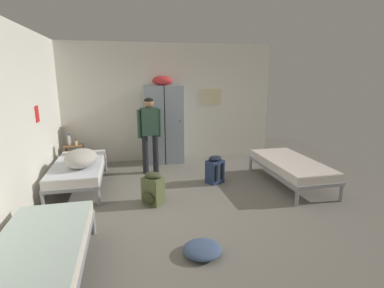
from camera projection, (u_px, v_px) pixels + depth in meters
The scene contains 14 objects.
ground_plane at pixel (196, 202), 4.94m from camera, with size 8.73×8.73×0.00m, color slate.
room_backdrop at pixel (113, 111), 5.61m from camera, with size 5.22×5.52×2.83m.
locker_bank at pixel (163, 123), 6.99m from camera, with size 0.90×0.55×2.07m.
shelf_unit at pixel (74, 155), 6.55m from camera, with size 0.38×0.30×0.57m.
bed_left_rear at pixel (78, 168), 5.51m from camera, with size 0.90×1.90×0.49m.
bed_left_front at pixel (38, 252), 2.92m from camera, with size 0.90×1.90×0.49m.
bed_right at pixel (291, 165), 5.68m from camera, with size 0.90×1.90×0.49m.
bedding_heap at pixel (81, 158), 5.23m from camera, with size 0.56×0.78×0.31m.
person_traveler at pixel (150, 129), 6.20m from camera, with size 0.51×0.25×1.63m.
water_bottle at pixel (69, 140), 6.48m from camera, with size 0.07×0.07×0.25m.
lotion_bottle at pixel (76, 143), 6.46m from camera, with size 0.05×0.05×0.14m.
backpack_olive at pixel (153, 189), 4.83m from camera, with size 0.42×0.42×0.55m.
backpack_navy at pixel (215, 170), 5.79m from camera, with size 0.40×0.41×0.55m.
clothes_pile_denim at pixel (202, 249), 3.50m from camera, with size 0.47×0.46×0.13m.
Camera 1 is at (-1.07, -4.45, 2.12)m, focal length 27.35 mm.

